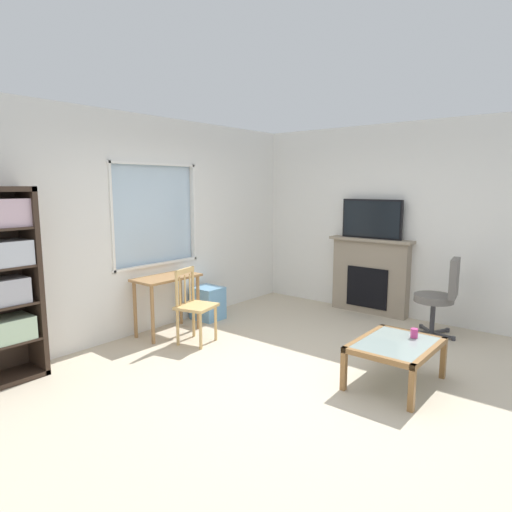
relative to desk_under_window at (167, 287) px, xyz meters
The scene contains 11 objects.
ground 1.99m from the desk_under_window, 89.59° to the right, with size 6.21×5.49×0.02m, color beige.
wall_back_with_window 0.83m from the desk_under_window, 89.10° to the left, with size 5.21×0.15×2.75m.
wall_right 3.37m from the desk_under_window, 35.28° to the right, with size 0.12×4.69×2.75m, color white.
desk_under_window is the anchor object (origin of this frame).
wooden_chair 0.53m from the desk_under_window, 92.07° to the right, with size 0.50×0.49×0.90m.
plastic_drawer_unit 0.85m from the desk_under_window, ahead, with size 0.35×0.40×0.46m, color #72ADDB.
fireplace 2.98m from the desk_under_window, 32.19° to the right, with size 0.26×1.25×1.12m.
tv 3.07m from the desk_under_window, 32.38° to the right, with size 0.06×0.91×0.57m.
office_chair 3.44m from the desk_under_window, 52.83° to the right, with size 0.58×0.58×1.00m.
coffee_table 2.89m from the desk_under_window, 82.15° to the right, with size 0.90×0.68×0.41m.
sippy_cup 3.00m from the desk_under_window, 77.84° to the right, with size 0.07×0.07×0.09m, color #DB3D84.
Camera 1 is at (-3.57, -2.47, 1.87)m, focal length 31.22 mm.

